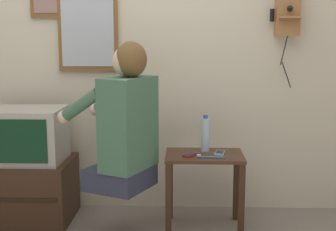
# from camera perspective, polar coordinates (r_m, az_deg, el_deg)

# --- Properties ---
(wall_back) EXTENTS (6.80, 0.05, 2.55)m
(wall_back) POSITION_cam_1_polar(r_m,az_deg,el_deg) (3.56, -4.04, 8.81)
(wall_back) COLOR beige
(wall_back) RESTS_ON ground_plane
(side_table) EXTENTS (0.53, 0.37, 0.53)m
(side_table) POSITION_cam_1_polar(r_m,az_deg,el_deg) (3.25, 4.43, -6.84)
(side_table) COLOR #422819
(side_table) RESTS_ON ground_plane
(person) EXTENTS (0.65, 0.59, 0.96)m
(person) POSITION_cam_1_polar(r_m,az_deg,el_deg) (3.01, -5.27, -0.85)
(person) COLOR #2D3347
(person) RESTS_ON ground_plane
(tv_stand) EXTENTS (0.66, 0.53, 0.45)m
(tv_stand) POSITION_cam_1_polar(r_m,az_deg,el_deg) (3.58, -16.87, -8.72)
(tv_stand) COLOR #382316
(tv_stand) RESTS_ON ground_plane
(television) EXTENTS (0.56, 0.43, 0.38)m
(television) POSITION_cam_1_polar(r_m,az_deg,el_deg) (3.47, -17.21, -2.27)
(television) COLOR #ADA89E
(television) RESTS_ON tv_stand
(wall_phone_antique) EXTENTS (0.21, 0.18, 0.75)m
(wall_phone_antique) POSITION_cam_1_polar(r_m,az_deg,el_deg) (3.54, 14.35, 12.13)
(wall_phone_antique) COLOR #9E6B3D
(wall_mirror) EXTENTS (0.44, 0.03, 0.74)m
(wall_mirror) POSITION_cam_1_polar(r_m,az_deg,el_deg) (3.57, -9.77, 11.28)
(wall_mirror) COLOR brown
(cell_phone_held) EXTENTS (0.12, 0.14, 0.01)m
(cell_phone_held) POSITION_cam_1_polar(r_m,az_deg,el_deg) (3.16, 2.81, -4.80)
(cell_phone_held) COLOR maroon
(cell_phone_held) RESTS_ON side_table
(cell_phone_spare) EXTENTS (0.08, 0.13, 0.01)m
(cell_phone_spare) POSITION_cam_1_polar(r_m,az_deg,el_deg) (3.24, 6.33, -4.53)
(cell_phone_spare) COLOR silver
(cell_phone_spare) RESTS_ON side_table
(water_bottle) EXTENTS (0.06, 0.06, 0.26)m
(water_bottle) POSITION_cam_1_polar(r_m,az_deg,el_deg) (3.27, 4.57, -2.30)
(water_bottle) COLOR #ADC6DB
(water_bottle) RESTS_ON side_table
(toothbrush) EXTENTS (0.19, 0.02, 0.02)m
(toothbrush) POSITION_cam_1_polar(r_m,az_deg,el_deg) (3.11, 5.02, -5.05)
(toothbrush) COLOR #338CD8
(toothbrush) RESTS_ON side_table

